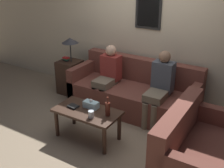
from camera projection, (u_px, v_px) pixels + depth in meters
ground_plane at (119, 122)px, 4.75m from camera, size 16.00×16.00×0.00m
wall_back at (148, 34)px, 5.02m from camera, size 9.00×0.08×2.60m
couch_main at (134, 93)px, 5.04m from camera, size 2.27×0.91×0.89m
couch_side at (199, 156)px, 3.43m from camera, size 0.91×1.39×0.89m
coffee_table at (87, 115)px, 4.18m from camera, size 0.99×0.53×0.47m
side_table_with_lamp at (70, 74)px, 5.66m from camera, size 0.43×0.42×1.16m
wine_bottle at (108, 109)px, 3.97m from camera, size 0.07×0.07×0.29m
drinking_glass at (91, 114)px, 3.94m from camera, size 0.08×0.08×0.10m
book_stack at (73, 106)px, 4.23m from camera, size 0.16×0.13×0.03m
tissue_box at (91, 104)px, 4.20m from camera, size 0.23×0.12×0.15m
person_left at (107, 75)px, 5.03m from camera, size 0.34×0.59×1.14m
person_right at (160, 85)px, 4.54m from camera, size 0.34×0.63×1.20m
teddy_bear at (159, 150)px, 3.86m from camera, size 0.17×0.17×0.27m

